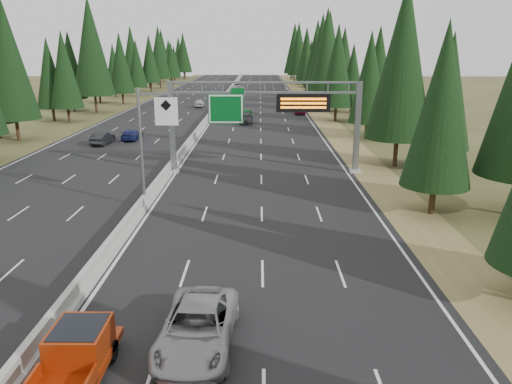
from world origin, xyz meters
TOP-DOWN VIEW (x-y plane):
  - road at (0.00, 80.00)m, footprint 32.00×260.00m
  - shoulder_right at (17.80, 80.00)m, footprint 3.60×260.00m
  - shoulder_left at (-17.80, 80.00)m, footprint 3.60×260.00m
  - median_barrier at (0.00, 80.00)m, footprint 0.70×260.00m
  - sign_gantry at (8.92, 34.88)m, footprint 16.75×0.98m
  - hov_sign_pole at (0.58, 24.97)m, footprint 2.80×0.50m
  - tree_row_right at (21.95, 78.98)m, footprint 12.03×240.91m
  - tree_row_left at (-21.96, 71.53)m, footprint 11.86×243.22m
  - silver_minivan at (5.63, 8.30)m, footprint 2.84×5.71m
  - red_pickup at (1.97, 6.42)m, footprint 1.85×5.17m
  - car_ahead_green at (5.73, 70.44)m, footprint 1.99×4.47m
  - car_ahead_dkred at (14.50, 76.44)m, footprint 1.74×4.94m
  - car_ahead_dkgrey at (5.88, 65.17)m, footprint 2.05×4.75m
  - car_ahead_white at (2.33, 122.34)m, footprint 3.02×5.60m
  - car_ahead_far at (1.50, 132.14)m, footprint 1.80×4.29m
  - car_onc_near at (-9.96, 48.27)m, footprint 1.81×4.28m
  - car_onc_blue at (-7.38, 51.28)m, footprint 1.90×4.44m
  - car_onc_white at (-3.38, 86.36)m, footprint 1.86×4.37m
  - car_onc_far at (-10.19, 89.05)m, footprint 2.35×4.72m

SIDE VIEW (x-z plane):
  - shoulder_right at x=17.80m, z-range 0.00..0.06m
  - shoulder_left at x=-17.80m, z-range 0.00..0.06m
  - road at x=0.00m, z-range 0.00..0.08m
  - median_barrier at x=0.00m, z-range -0.01..0.84m
  - car_onc_blue at x=-7.38m, z-range 0.08..1.36m
  - car_onc_far at x=-10.19m, z-range 0.08..1.37m
  - car_ahead_dkgrey at x=5.88m, z-range 0.08..1.44m
  - car_onc_near at x=-9.96m, z-range 0.08..1.46m
  - car_ahead_far at x=1.50m, z-range 0.08..1.53m
  - car_onc_white at x=-3.38m, z-range 0.08..1.55m
  - car_ahead_green at x=5.73m, z-range 0.08..1.57m
  - car_ahead_white at x=2.33m, z-range 0.08..1.57m
  - silver_minivan at x=5.63m, z-range 0.08..1.64m
  - car_ahead_dkred at x=14.50m, z-range 0.08..1.70m
  - red_pickup at x=1.97m, z-range 0.17..1.86m
  - hov_sign_pole at x=0.58m, z-range 0.72..8.72m
  - sign_gantry at x=8.92m, z-range 1.37..9.17m
  - tree_row_left at x=-21.96m, z-range -0.76..18.21m
  - tree_row_right at x=21.95m, z-range -0.19..18.78m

